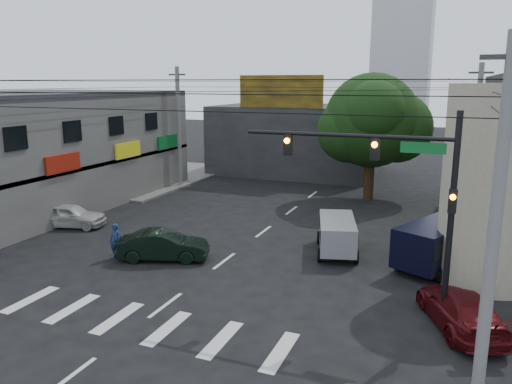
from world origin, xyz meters
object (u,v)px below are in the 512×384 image
Objects in this scene: white_compact at (70,215)px; silver_minivan at (337,236)px; maroon_sedan at (460,309)px; navy_van at (440,244)px; street_tree at (372,121)px; traffic_gantry at (399,183)px; utility_pole_near_right at (495,226)px; utility_pole_far_right at (475,139)px; dark_sedan at (163,245)px; traffic_officer at (116,241)px; utility_pole_far_left at (179,128)px.

silver_minivan is at bearing -101.18° from white_compact.
navy_van is at bearing -104.09° from maroon_sedan.
traffic_gantry is (3.82, -18.00, -0.64)m from street_tree.
maroon_sedan is 0.88× the size of navy_van.
street_tree is 0.95× the size of utility_pole_near_right.
white_compact is (-21.00, -12.24, -3.92)m from utility_pole_far_right.
dark_sedan is 2.22m from traffic_officer.
utility_pole_far_right is 1.92× the size of maroon_sedan.
street_tree is 22.48m from utility_pole_near_right.
utility_pole_far_right is at bearing -114.25° from maroon_sedan.
dark_sedan is at bearing -131.66° from utility_pole_far_right.
silver_minivan is at bearing 118.59° from traffic_gantry.
utility_pole_far_left reaches higher than dark_sedan.
navy_van is (5.16, -11.98, -4.45)m from street_tree.
traffic_gantry is at bearing -167.67° from navy_van.
dark_sedan is 1.03× the size of white_compact.
navy_van is at bearing -106.18° from silver_minivan.
silver_minivan is at bearing -87.53° from street_tree.
traffic_gantry is at bearing 127.42° from utility_pole_near_right.
street_tree is at bearing 101.99° from traffic_gantry.
traffic_gantry is 1.32× the size of navy_van.
utility_pole_far_left and utility_pole_far_right have the same top height.
traffic_gantry is 0.78× the size of utility_pole_near_right.
traffic_officer is (-13.96, -4.58, -0.19)m from navy_van.
utility_pole_far_right is 1.68× the size of navy_van.
utility_pole_near_right is at bearing -147.14° from navy_van.
traffic_gantry is 19.38m from white_compact.
utility_pole_far_left is 26.80m from maroon_sedan.
silver_minivan is (15.02, 1.31, 0.16)m from white_compact.
navy_van reaches higher than maroon_sedan.
utility_pole_near_right is 16.51m from traffic_officer.
silver_minivan is at bearing 21.49° from traffic_officer.
street_tree is at bearing 171.25° from utility_pole_far_right.
street_tree reaches higher than silver_minivan.
utility_pole_far_left reaches higher than traffic_officer.
utility_pole_far_left reaches higher than maroon_sedan.
silver_minivan is 0.76× the size of navy_van.
street_tree is at bearing -13.09° from silver_minivan.
traffic_gantry is at bearing -120.73° from white_compact.
navy_van is at bearing -96.93° from utility_pole_far_right.
utility_pole_near_right reaches higher than traffic_gantry.
maroon_sedan is (-0.47, -16.76, -3.95)m from utility_pole_far_right.
utility_pole_far_left is at bearing 7.51° from dark_sedan.
utility_pole_near_right is at bearing -44.31° from utility_pole_far_left.
utility_pole_far_right is 2.10× the size of dark_sedan.
utility_pole_far_left is at bearing 137.14° from traffic_gantry.
street_tree is at bearing 106.82° from utility_pole_near_right.
street_tree reaches higher than traffic_officer.
utility_pole_near_right reaches higher than silver_minivan.
street_tree is 2.04× the size of white_compact.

